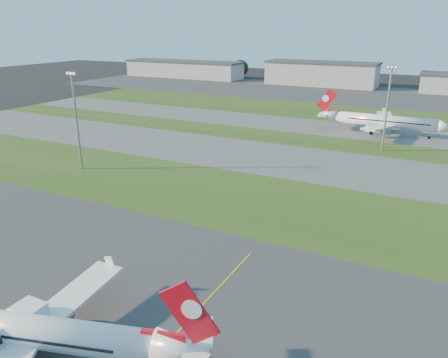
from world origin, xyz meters
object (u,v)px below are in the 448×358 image
Objects in this scene: light_mast_west at (76,115)px; light_mast_centre at (388,103)px; airliner_parked at (34,332)px; airliner_taxiing at (384,121)px.

light_mast_west is 89.64m from light_mast_centre.
airliner_taxiing is (18.58, 135.75, 0.63)m from airliner_parked.
light_mast_west is 1.00× the size of light_mast_centre.
light_mast_centre is at bearing 97.66° from airliner_taxiing.
light_mast_west is (-66.94, -79.31, 10.16)m from airliner_taxiing.
airliner_parked is at bearing -100.89° from light_mast_centre.
airliner_parked is 75.11m from light_mast_west.
airliner_taxiing is at bearing 49.83° from light_mast_west.
airliner_parked is 1.38× the size of light_mast_west.
airliner_taxiing is 1.64× the size of light_mast_west.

